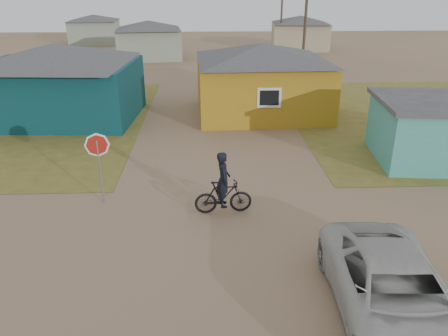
{
  "coord_description": "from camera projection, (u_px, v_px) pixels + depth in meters",
  "views": [
    {
      "loc": [
        -0.67,
        -10.11,
        6.87
      ],
      "look_at": [
        -0.09,
        3.0,
        1.3
      ],
      "focal_mm": 35.0,
      "sensor_mm": 36.0,
      "label": 1
    }
  ],
  "objects": [
    {
      "name": "ground",
      "position": [
        232.0,
        254.0,
        12.0
      ],
      "size": [
        120.0,
        120.0,
        0.0
      ],
      "primitive_type": "plane",
      "color": "#8F6F52"
    },
    {
      "name": "house_teal",
      "position": [
        58.0,
        81.0,
        23.27
      ],
      "size": [
        8.93,
        7.08,
        4.0
      ],
      "color": "#0A3238",
      "rests_on": "ground"
    },
    {
      "name": "cyclist",
      "position": [
        223.0,
        191.0,
        13.89
      ],
      "size": [
        1.88,
        0.7,
        2.09
      ],
      "color": "black",
      "rests_on": "ground"
    },
    {
      "name": "utility_pole_near",
      "position": [
        305.0,
        25.0,
        30.88
      ],
      "size": [
        1.4,
        0.2,
        8.0
      ],
      "color": "#46372A",
      "rests_on": "ground"
    },
    {
      "name": "vehicle",
      "position": [
        394.0,
        293.0,
        9.36
      ],
      "size": [
        2.74,
        5.42,
        1.47
      ],
      "primitive_type": "imported",
      "rotation": [
        0.0,
        0.0,
        -0.06
      ],
      "color": "#BBBBB7",
      "rests_on": "ground"
    },
    {
      "name": "utility_pole_far",
      "position": [
        282.0,
        11.0,
        45.64
      ],
      "size": [
        1.4,
        0.2,
        8.0
      ],
      "color": "#46372A",
      "rests_on": "ground"
    },
    {
      "name": "house_pale_north",
      "position": [
        94.0,
        29.0,
        53.05
      ],
      "size": [
        6.28,
        5.81,
        3.4
      ],
      "color": "gray",
      "rests_on": "ground"
    },
    {
      "name": "stop_sign",
      "position": [
        98.0,
        152.0,
        14.15
      ],
      "size": [
        0.8,
        0.2,
        2.47
      ],
      "color": "gray",
      "rests_on": "ground"
    },
    {
      "name": "house_pale_west",
      "position": [
        149.0,
        39.0,
        42.3
      ],
      "size": [
        7.04,
        6.15,
        3.6
      ],
      "color": "gray",
      "rests_on": "ground"
    },
    {
      "name": "house_beige_east",
      "position": [
        300.0,
        32.0,
        48.47
      ],
      "size": [
        6.95,
        6.05,
        3.6
      ],
      "color": "tan",
      "rests_on": "ground"
    },
    {
      "name": "house_yellow",
      "position": [
        262.0,
        78.0,
        24.2
      ],
      "size": [
        7.72,
        6.76,
        3.9
      ],
      "color": "#A97D1A",
      "rests_on": "ground"
    }
  ]
}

